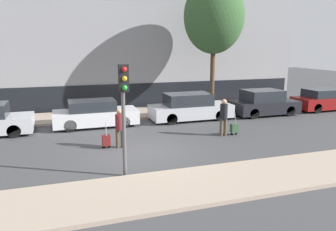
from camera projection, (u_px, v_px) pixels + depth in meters
The scene contains 15 objects.
ground_plane at pixel (138, 151), 12.78m from camera, with size 80.00×80.00×0.00m, color #424244.
sidewalk_near at pixel (168, 189), 9.29m from camera, with size 28.00×2.50×0.12m.
sidewalk_far at pixel (111, 115), 19.27m from camera, with size 28.00×3.00×0.12m.
building_facade at pixel (100, 28), 21.49m from camera, with size 28.00×2.75×10.37m.
parked_car_1 at pixel (95, 114), 16.62m from camera, with size 4.18×1.71×1.36m.
parked_car_2 at pixel (190, 108), 18.13m from camera, with size 4.51×1.79×1.48m.
parked_car_3 at pixel (263, 103), 19.45m from camera, with size 3.92×1.89×1.49m.
parked_car_4 at pixel (324, 100), 20.96m from camera, with size 4.05×1.75×1.35m.
pedestrian_left at pixel (120, 126), 13.09m from camera, with size 0.35×0.34×1.59m.
trolley_left at pixel (106, 140), 13.12m from camera, with size 0.34×0.29×1.08m.
pedestrian_right at pixel (224, 115), 14.80m from camera, with size 0.35×0.34×1.70m.
trolley_right at pixel (234, 128), 15.08m from camera, with size 0.34×0.29×1.07m.
traffic_light at pixel (124, 98), 9.77m from camera, with size 0.28×0.47×3.52m.
parked_bicycle at pixel (97, 109), 18.60m from camera, with size 1.77×0.06×0.96m.
bare_tree_near_crossing at pixel (214, 17), 19.31m from camera, with size 3.58×3.58×7.81m.
Camera 1 is at (-2.71, -11.96, 4.05)m, focal length 35.00 mm.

